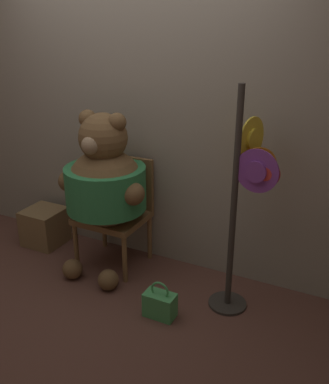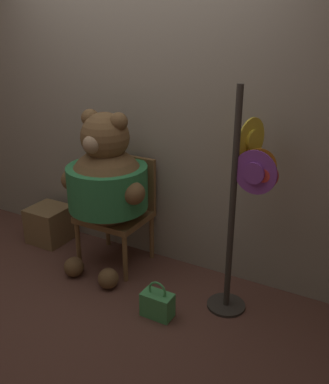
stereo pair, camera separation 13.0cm
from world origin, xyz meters
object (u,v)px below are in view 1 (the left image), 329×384
(chair, at_px, (117,207))
(teddy_bear, at_px, (105,183))
(hat_display_rack, at_px, (246,194))
(handbag_on_ground, at_px, (160,304))

(chair, distance_m, teddy_bear, 0.31)
(hat_display_rack, bearing_deg, chair, 171.80)
(chair, bearing_deg, teddy_bear, -89.72)
(chair, relative_size, hat_display_rack, 0.56)
(chair, relative_size, teddy_bear, 0.68)
(chair, xyz_separation_m, hat_display_rack, (1.13, -0.16, 0.39))
(chair, xyz_separation_m, handbag_on_ground, (0.68, -0.55, -0.40))
(teddy_bear, xyz_separation_m, handbag_on_ground, (0.68, -0.39, -0.67))
(teddy_bear, bearing_deg, handbag_on_ground, -29.56)
(chair, distance_m, handbag_on_ground, 0.96)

